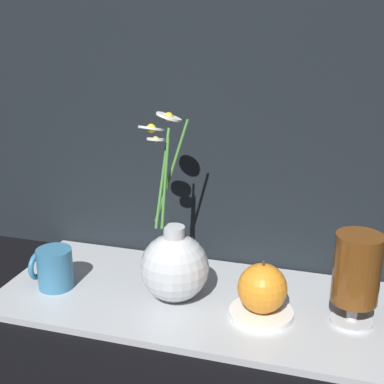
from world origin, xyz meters
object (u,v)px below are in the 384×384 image
Objects in this scene: orange_fruit at (262,288)px; yellow_mug at (54,268)px; vase_with_flowers at (174,264)px; tea_glass at (357,271)px.

yellow_mug is at bearing -178.50° from orange_fruit.
vase_with_flowers reaches higher than orange_fruit.
vase_with_flowers is at bearing 175.01° from orange_fruit.
vase_with_flowers is 3.56× the size of orange_fruit.
yellow_mug is (-0.23, -0.02, -0.03)m from vase_with_flowers.
vase_with_flowers reaches higher than yellow_mug.
tea_glass is 1.71× the size of orange_fruit.
vase_with_flowers is 0.23m from yellow_mug.
orange_fruit is (0.38, 0.01, 0.01)m from yellow_mug.
orange_fruit is at bearing 1.50° from yellow_mug.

